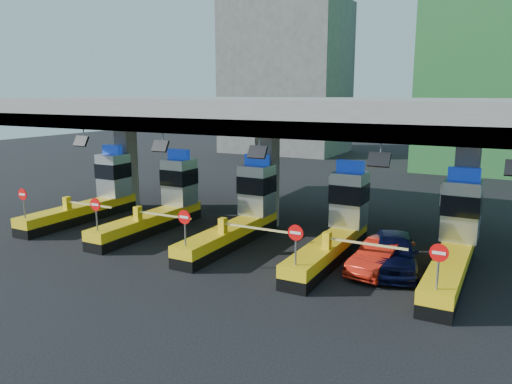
% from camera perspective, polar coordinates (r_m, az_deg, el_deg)
% --- Properties ---
extents(ground, '(120.00, 120.00, 0.00)m').
position_cam_1_polar(ground, '(25.15, -1.82, -5.56)').
color(ground, black).
rests_on(ground, ground).
extents(toll_canopy, '(28.00, 12.09, 7.00)m').
position_cam_1_polar(toll_canopy, '(26.62, 1.20, 8.80)').
color(toll_canopy, slate).
rests_on(toll_canopy, ground).
extents(toll_lane_far_left, '(4.43, 8.00, 4.16)m').
position_cam_1_polar(toll_lane_far_left, '(31.06, -17.80, -0.19)').
color(toll_lane_far_left, black).
rests_on(toll_lane_far_left, ground).
extents(toll_lane_left, '(4.43, 8.00, 4.16)m').
position_cam_1_polar(toll_lane_left, '(27.76, -10.55, -1.16)').
color(toll_lane_left, black).
rests_on(toll_lane_left, ground).
extents(toll_lane_center, '(4.43, 8.00, 4.16)m').
position_cam_1_polar(toll_lane_center, '(25.01, -1.52, -2.34)').
color(toll_lane_center, black).
rests_on(toll_lane_center, ground).
extents(toll_lane_right, '(4.43, 8.00, 4.16)m').
position_cam_1_polar(toll_lane_right, '(23.05, 9.40, -3.68)').
color(toll_lane_right, black).
rests_on(toll_lane_right, ground).
extents(toll_lane_far_right, '(4.43, 8.00, 4.16)m').
position_cam_1_polar(toll_lane_far_right, '(22.06, 21.84, -5.04)').
color(toll_lane_far_right, black).
rests_on(toll_lane_far_right, ground).
extents(bg_building_concrete, '(14.00, 10.00, 18.00)m').
position_cam_1_polar(bg_building_concrete, '(62.55, 3.47, 12.85)').
color(bg_building_concrete, '#4C4C49').
rests_on(bg_building_concrete, ground).
extents(van, '(2.91, 4.99, 1.59)m').
position_cam_1_polar(van, '(21.60, 15.49, -6.63)').
color(van, black).
rests_on(van, ground).
extents(red_car, '(2.06, 4.19, 1.32)m').
position_cam_1_polar(red_car, '(21.32, 14.08, -7.18)').
color(red_car, red).
rests_on(red_car, ground).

